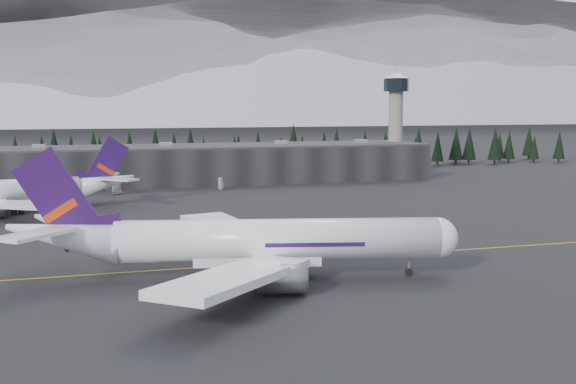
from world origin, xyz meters
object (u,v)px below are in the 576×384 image
object	(u,v)px
jet_parked	(9,192)
gse_vehicle_a	(116,192)
control_tower	(396,112)
jet_main	(238,241)
terminal	(196,164)
gse_vehicle_b	(221,188)

from	to	relation	value
jet_parked	gse_vehicle_a	size ratio (longest dim) A/B	10.93
control_tower	gse_vehicle_a	bearing A→B (deg)	-164.35
jet_parked	jet_main	bearing A→B (deg)	103.75
control_tower	gse_vehicle_a	xyz separation A→B (m)	(-103.16, -28.90, -22.62)
terminal	control_tower	xyz separation A→B (m)	(75.00, 3.00, 17.11)
terminal	gse_vehicle_b	xyz separation A→B (m)	(3.59, -23.44, -5.63)
jet_main	gse_vehicle_b	size ratio (longest dim) A/B	17.03
gse_vehicle_a	gse_vehicle_b	bearing A→B (deg)	-3.12
jet_main	jet_parked	world-z (taller)	jet_main
terminal	gse_vehicle_b	bearing A→B (deg)	-81.29
jet_main	gse_vehicle_a	world-z (taller)	jet_main
jet_main	gse_vehicle_b	distance (m)	114.49
gse_vehicle_a	gse_vehicle_b	distance (m)	31.84
control_tower	jet_parked	bearing A→B (deg)	-156.29
terminal	jet_parked	distance (m)	77.65
gse_vehicle_b	control_tower	bearing A→B (deg)	81.39
jet_parked	gse_vehicle_a	xyz separation A→B (m)	(27.33, 28.40, -4.36)
gse_vehicle_a	jet_main	bearing A→B (deg)	-91.96
jet_main	gse_vehicle_b	xyz separation A→B (m)	(20.98, 112.44, -5.01)
control_tower	jet_parked	distance (m)	143.68
gse_vehicle_b	terminal	bearing A→B (deg)	159.78
terminal	jet_parked	size ratio (longest dim) A/B	2.60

